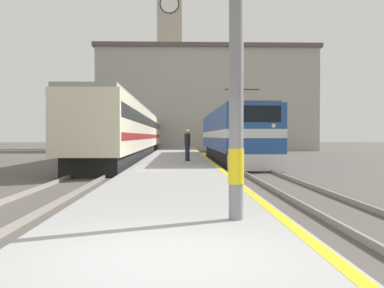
{
  "coord_description": "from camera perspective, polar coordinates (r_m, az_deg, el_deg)",
  "views": [
    {
      "loc": [
        0.15,
        -5.24,
        1.76
      ],
      "look_at": [
        0.92,
        20.4,
        1.32
      ],
      "focal_mm": 42.0,
      "sensor_mm": 36.0,
      "label": 1
    }
  ],
  "objects": [
    {
      "name": "rail_track_far",
      "position": [
        30.52,
        -8.82,
        -2.27
      ],
      "size": [
        2.84,
        140.0,
        0.16
      ],
      "color": "#514C47",
      "rests_on": "ground"
    },
    {
      "name": "station_building",
      "position": [
        56.97,
        1.86,
        5.77
      ],
      "size": [
        27.57,
        6.79,
        12.96
      ],
      "color": "#A8A399",
      "rests_on": "ground"
    },
    {
      "name": "person_on_platform",
      "position": [
        25.53,
        -0.59,
        -0.04
      ],
      "size": [
        0.34,
        0.34,
        1.8
      ],
      "color": "#23232D",
      "rests_on": "platform"
    },
    {
      "name": "passenger_train",
      "position": [
        40.91,
        -7.01,
        1.47
      ],
      "size": [
        2.92,
        45.92,
        3.91
      ],
      "color": "black",
      "rests_on": "ground"
    },
    {
      "name": "locomotive_train",
      "position": [
        31.27,
        5.1,
        1.1
      ],
      "size": [
        2.92,
        19.95,
        4.52
      ],
      "color": "black",
      "rests_on": "ground"
    },
    {
      "name": "rail_track_near",
      "position": [
        30.52,
        5.28,
        -2.26
      ],
      "size": [
        2.83,
        140.0,
        0.16
      ],
      "color": "#514C47",
      "rests_on": "ground"
    },
    {
      "name": "platform",
      "position": [
        30.28,
        -2.0,
        -2.01
      ],
      "size": [
        4.14,
        140.0,
        0.35
      ],
      "color": "#999999",
      "rests_on": "ground"
    },
    {
      "name": "clock_tower",
      "position": [
        70.23,
        -2.85,
        11.45
      ],
      "size": [
        4.64,
        4.64,
        27.44
      ],
      "color": "#ADA393",
      "rests_on": "ground"
    },
    {
      "name": "ground_plane",
      "position": [
        35.28,
        -1.96,
        -1.87
      ],
      "size": [
        200.0,
        200.0,
        0.0
      ],
      "primitive_type": "plane",
      "color": "#514C47"
    }
  ]
}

